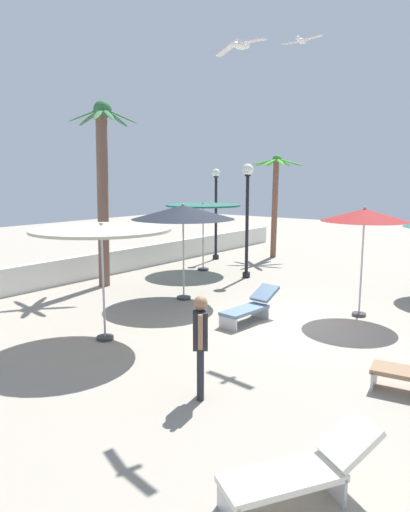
{
  "coord_description": "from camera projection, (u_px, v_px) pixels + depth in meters",
  "views": [
    {
      "loc": [
        -10.58,
        -5.22,
        3.64
      ],
      "look_at": [
        0.0,
        2.91,
        1.4
      ],
      "focal_mm": 32.76,
      "sensor_mm": 36.0,
      "label": 1
    }
  ],
  "objects": [
    {
      "name": "palm_tree_0",
      "position": [
        103.0,
        176.0,
        15.42
      ],
      "size": [
        2.24,
        2.23,
        6.13
      ],
      "color": "brown",
      "rests_on": "ground_plane"
    },
    {
      "name": "patio_umbrella_4",
      "position": [
        364.0,
        216.0,
        12.01
      ],
      "size": [
        2.22,
        2.22,
        2.91
      ],
      "color": "#333338",
      "rests_on": "ground_plane"
    },
    {
      "name": "ground_plane",
      "position": [
        295.0,
        321.0,
        12.01
      ],
      "size": [
        56.0,
        56.0,
        0.0
      ],
      "primitive_type": "plane",
      "color": "#9E9384"
    },
    {
      "name": "palm_tree_1",
      "position": [
        275.0,
        191.0,
        21.28
      ],
      "size": [
        2.48,
        2.49,
        4.68
      ],
      "color": "brown",
      "rests_on": "ground_plane"
    },
    {
      "name": "patio_umbrella_2",
      "position": [
        183.0,
        212.0,
        13.75
      ],
      "size": [
        3.07,
        3.07,
        2.9
      ],
      "color": "#333338",
      "rests_on": "ground_plane"
    },
    {
      "name": "lamp_post_0",
      "position": [
        216.0,
        205.0,
        20.75
      ],
      "size": [
        0.36,
        0.36,
        4.04
      ],
      "color": "black",
      "rests_on": "ground_plane"
    },
    {
      "name": "guest_0",
      "position": [
        200.0,
        337.0,
        7.63
      ],
      "size": [
        0.46,
        0.41,
        1.75
      ],
      "color": "#26262D",
      "rests_on": "ground_plane"
    },
    {
      "name": "lamp_post_1",
      "position": [
        247.0,
        203.0,
        16.82
      ],
      "size": [
        0.41,
        0.41,
        4.14
      ],
      "color": "black",
      "rests_on": "ground_plane"
    },
    {
      "name": "seagull_0",
      "position": [
        301.0,
        40.0,
        10.9
      ],
      "size": [
        0.38,
        1.08,
        0.14
      ],
      "color": "white"
    },
    {
      "name": "patio_umbrella_0",
      "position": [
        203.0,
        208.0,
        18.2
      ],
      "size": [
        2.91,
        2.91,
        2.71
      ],
      "color": "#333338",
      "rests_on": "ground_plane"
    },
    {
      "name": "boundary_wall",
      "position": [
        87.0,
        267.0,
        16.93
      ],
      "size": [
        25.2,
        0.3,
        0.89
      ],
      "primitive_type": "cube",
      "color": "silver",
      "rests_on": "ground_plane"
    },
    {
      "name": "patio_umbrella_3",
      "position": [
        101.0,
        233.0,
        10.22
      ],
      "size": [
        3.07,
        3.07,
        2.68
      ],
      "color": "#333338",
      "rests_on": "ground_plane"
    },
    {
      "name": "seagull_1",
      "position": [
        241.0,
        45.0,
        7.92
      ],
      "size": [
        0.41,
        1.14,
        0.19
      ],
      "color": "white"
    },
    {
      "name": "lounge_chair_2",
      "position": [
        250.0,
        306.0,
        11.9
      ],
      "size": [
        1.9,
        0.73,
        0.82
      ],
      "color": "#B7B7BC",
      "rests_on": "ground_plane"
    },
    {
      "name": "lounge_chair_1",
      "position": [
        301.0,
        470.0,
        5.24
      ],
      "size": [
        1.88,
        1.46,
        0.84
      ],
      "color": "#B7B7BC",
      "rests_on": "ground_plane"
    }
  ]
}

